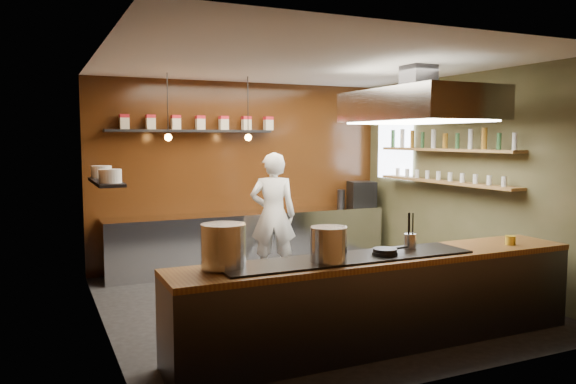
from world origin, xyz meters
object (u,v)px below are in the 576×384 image
extractor_hood (418,105)px  stockpot_large (223,246)px  espresso_machine (362,194)px  chef (273,215)px  stockpot_small (329,244)px

extractor_hood → stockpot_large: size_ratio=4.99×
espresso_machine → chef: size_ratio=0.23×
chef → stockpot_large: bearing=81.1°
extractor_hood → espresso_machine: (0.80, 2.58, -1.39)m
stockpot_large → stockpot_small: bearing=-11.0°
stockpot_small → espresso_machine: 4.76m
extractor_hood → stockpot_small: size_ratio=5.74×
stockpot_small → stockpot_large: bearing=169.0°
stockpot_large → chef: size_ratio=0.21×
extractor_hood → stockpot_large: bearing=-159.4°
extractor_hood → stockpot_large: (-2.94, -1.10, -1.37)m
extractor_hood → chef: size_ratio=1.06×
espresso_machine → chef: 2.12m
stockpot_large → espresso_machine: (3.74, 3.68, -0.02)m
extractor_hood → stockpot_small: 2.74m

